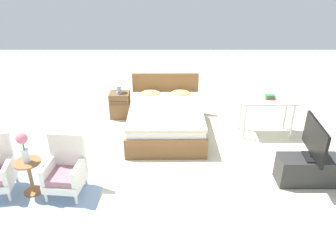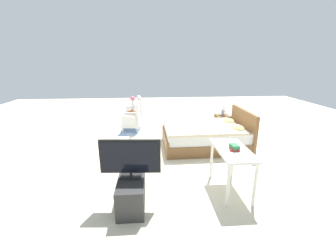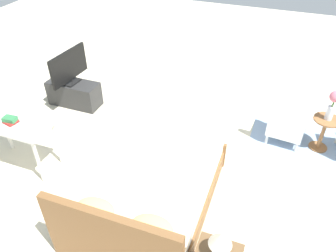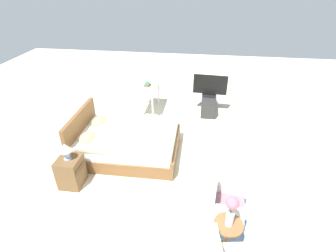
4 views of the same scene
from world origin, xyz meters
name	(u,v)px [view 1 (image 1 of 4)]	position (x,y,z in m)	size (l,w,h in m)	color
ground_plane	(168,157)	(0.00, 0.00, 0.00)	(16.00, 16.00, 0.00)	beige
floor_rug	(35,193)	(-2.06, -1.05, 0.00)	(2.10, 1.50, 0.01)	#8EA8C6
bed	(167,119)	(-0.02, 0.99, 0.30)	(1.52, 2.11, 0.96)	brown
armchair_by_window_right	(67,170)	(-1.52, -0.99, 0.38)	(0.59, 0.59, 0.92)	white
side_table	(31,173)	(-2.06, -1.02, 0.35)	(0.40, 0.40, 0.56)	#936038
flower_vase	(25,144)	(-2.06, -1.02, 0.85)	(0.17, 0.17, 0.48)	silver
nightstand	(122,105)	(-1.06, 1.74, 0.29)	(0.44, 0.41, 0.58)	brown
table_lamp	(120,83)	(-1.06, 1.74, 0.80)	(0.22, 0.22, 0.33)	#9EADC6
tv_stand	(309,170)	(2.26, -0.76, 0.23)	(0.96, 0.40, 0.46)	#2D2D2D
tv_flatscreen	(317,140)	(2.26, -0.76, 0.78)	(0.22, 0.91, 0.61)	black
vanity_desk	(269,105)	(2.01, 0.91, 0.65)	(1.04, 0.52, 0.76)	silver
book_stack	(272,97)	(2.04, 0.93, 0.81)	(0.21, 0.19, 0.09)	#AD2823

